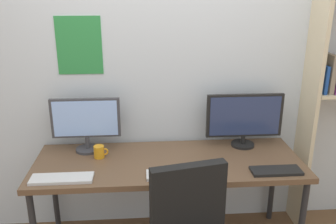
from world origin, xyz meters
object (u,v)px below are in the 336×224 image
computer_mouse (210,172)px  coffee_mug (99,152)px  desk (169,167)px  monitor_left (86,122)px  keyboard_center (171,175)px  keyboard_right (276,171)px  monitor_right (244,118)px  keyboard_left (62,179)px

computer_mouse → coffee_mug: 0.82m
desk → monitor_left: monitor_left is taller
keyboard_center → keyboard_right: bearing=0.0°
monitor_left → keyboard_right: 1.40m
desk → computer_mouse: (0.26, -0.22, 0.07)m
computer_mouse → keyboard_right: bearing=-1.3°
keyboard_right → computer_mouse: 0.45m
keyboard_center → computer_mouse: 0.26m
monitor_right → keyboard_right: monitor_right is taller
monitor_right → keyboard_center: 0.78m
desk → keyboard_center: size_ratio=5.87×
keyboard_right → computer_mouse: size_ratio=3.52×
monitor_left → computer_mouse: monitor_left is taller
desk → monitor_right: size_ratio=3.26×
monitor_left → keyboard_left: size_ratio=1.28×
computer_mouse → desk: bearing=140.0°
monitor_right → coffee_mug: (-1.10, -0.13, -0.18)m
keyboard_center → computer_mouse: (0.26, 0.01, 0.01)m
desk → keyboard_right: 0.75m
monitor_right → keyboard_left: 1.40m
monitor_right → computer_mouse: 0.59m
desk → computer_mouse: computer_mouse is taller
keyboard_left → keyboard_center: size_ratio=1.22×
desk → keyboard_left: size_ratio=4.80×
keyboard_left → coffee_mug: coffee_mug is taller
monitor_right → coffee_mug: 1.12m
computer_mouse → keyboard_center: bearing=-177.7°
keyboard_right → computer_mouse: (-0.45, 0.01, 0.01)m
keyboard_left → coffee_mug: 0.38m
monitor_left → keyboard_left: bearing=-103.7°
keyboard_right → monitor_right: bearing=103.7°
coffee_mug → keyboard_center: bearing=-32.1°
monitor_right → keyboard_center: bearing=-143.6°
keyboard_left → desk: bearing=18.0°
keyboard_left → keyboard_right: (1.42, 0.00, 0.00)m
keyboard_left → computer_mouse: size_ratio=4.16×
monitor_right → coffee_mug: bearing=-173.3°
monitor_left → monitor_right: 1.20m
monitor_left → keyboard_left: monitor_left is taller
monitor_left → computer_mouse: size_ratio=5.31×
keyboard_right → computer_mouse: bearing=178.7°
keyboard_center → computer_mouse: computer_mouse is taller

